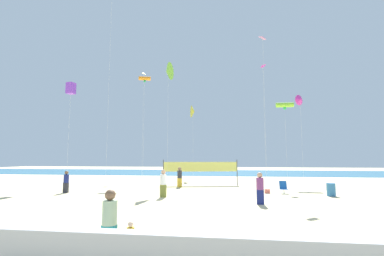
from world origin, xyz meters
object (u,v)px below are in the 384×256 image
(kite_orange_tube, at_px, (145,79))
(kite_lime_tube, at_px, (285,105))
(beach_handbag, at_px, (267,191))
(kite_yellow_delta, at_px, (193,112))
(kite_magenta_diamond, at_px, (263,69))
(toddler_figure, at_px, (130,237))
(beachgoer_plum_shirt, at_px, (260,187))
(volleyball_net, at_px, (200,168))
(beachgoer_charcoal_shirt, at_px, (180,176))
(trash_barrel, at_px, (331,190))
(kite_yellow_diamond, at_px, (144,76))
(kite_pink_diamond, at_px, (263,40))
(mother_figure, at_px, (109,220))
(beachgoer_navy_shirt, at_px, (66,181))
(kite_magenta_delta, at_px, (300,100))
(beachgoer_white_shirt, at_px, (163,182))
(folding_beach_chair, at_px, (283,187))
(kite_lime_delta, at_px, (168,71))
(kite_violet_box, at_px, (71,88))

(kite_orange_tube, bearing_deg, kite_lime_tube, -1.89)
(beach_handbag, relative_size, kite_yellow_delta, 0.04)
(kite_magenta_diamond, bearing_deg, kite_yellow_delta, 144.89)
(toddler_figure, relative_size, kite_yellow_delta, 0.09)
(beachgoer_plum_shirt, height_order, volleyball_net, volleyball_net)
(beach_handbag, bearing_deg, beachgoer_charcoal_shirt, 155.68)
(volleyball_net, bearing_deg, trash_barrel, -33.03)
(beach_handbag, xyz_separation_m, kite_yellow_diamond, (-14.20, 14.33, 13.58))
(kite_pink_diamond, bearing_deg, kite_magenta_diamond, 84.14)
(mother_figure, distance_m, kite_lime_tube, 23.89)
(beachgoer_plum_shirt, bearing_deg, beachgoer_charcoal_shirt, -168.77)
(beachgoer_navy_shirt, bearing_deg, kite_lime_tube, 115.43)
(beachgoer_plum_shirt, bearing_deg, mother_figure, -54.50)
(toddler_figure, xyz_separation_m, kite_magenta_delta, (10.46, 24.26, 8.52))
(toddler_figure, bearing_deg, kite_lime_tube, 95.10)
(beachgoer_white_shirt, bearing_deg, kite_orange_tube, -20.69)
(toddler_figure, bearing_deg, beachgoer_white_shirt, 125.54)
(kite_lime_tube, height_order, kite_yellow_delta, kite_yellow_delta)
(toddler_figure, distance_m, trash_barrel, 15.84)
(toddler_figure, height_order, kite_lime_tube, kite_lime_tube)
(volleyball_net, height_order, kite_magenta_delta, kite_magenta_delta)
(volleyball_net, height_order, kite_yellow_delta, kite_yellow_delta)
(mother_figure, bearing_deg, beachgoer_white_shirt, 123.07)
(trash_barrel, relative_size, kite_magenta_diamond, 0.07)
(toddler_figure, distance_m, beachgoer_navy_shirt, 15.16)
(kite_pink_diamond, height_order, kite_yellow_delta, kite_pink_diamond)
(folding_beach_chair, distance_m, kite_lime_delta, 14.52)
(kite_orange_tube, xyz_separation_m, kite_yellow_delta, (4.54, 6.62, -2.70))
(kite_pink_diamond, xyz_separation_m, kite_lime_delta, (-8.68, 1.53, -1.93))
(beachgoer_navy_shirt, height_order, kite_orange_tube, kite_orange_tube)
(beachgoer_charcoal_shirt, xyz_separation_m, kite_lime_tube, (9.97, 4.18, 6.92))
(trash_barrel, bearing_deg, kite_violet_box, 170.54)
(mother_figure, height_order, kite_magenta_delta, kite_magenta_delta)
(beachgoer_white_shirt, height_order, kite_lime_delta, kite_lime_delta)
(kite_violet_box, bearing_deg, beachgoer_navy_shirt, -58.00)
(beachgoer_white_shirt, xyz_separation_m, kite_lime_delta, (-1.33, 6.88, 9.80))
(trash_barrel, distance_m, kite_pink_diamond, 13.23)
(beachgoer_plum_shirt, distance_m, kite_lime_tube, 14.68)
(kite_lime_tube, bearing_deg, mother_figure, -112.52)
(beachgoer_white_shirt, xyz_separation_m, kite_yellow_delta, (-0.40, 17.52, 7.66))
(volleyball_net, xyz_separation_m, kite_lime_tube, (8.34, 2.13, 6.22))
(beach_handbag, bearing_deg, kite_magenta_diamond, 83.64)
(beachgoer_white_shirt, bearing_deg, folding_beach_chair, -114.13)
(kite_magenta_delta, bearing_deg, kite_yellow_delta, 162.60)
(volleyball_net, xyz_separation_m, kite_yellow_diamond, (-8.74, 9.07, 12.10))
(kite_yellow_diamond, bearing_deg, kite_orange_tube, -70.99)
(volleyball_net, bearing_deg, kite_pink_diamond, -26.93)
(beach_handbag, bearing_deg, beachgoer_plum_shirt, -101.48)
(beachgoer_charcoal_shirt, distance_m, kite_yellow_diamond, 18.39)
(beachgoer_charcoal_shirt, distance_m, kite_lime_tube, 12.84)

